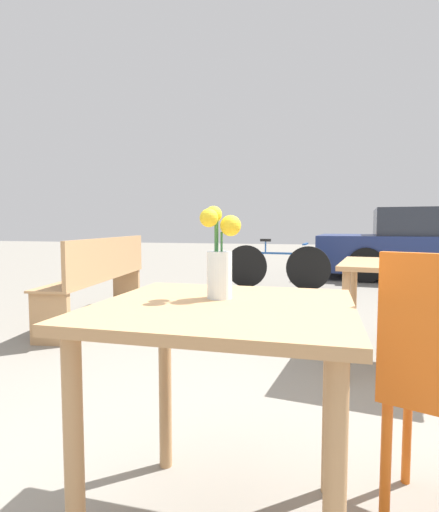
{
  "coord_description": "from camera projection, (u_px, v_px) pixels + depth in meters",
  "views": [
    {
      "loc": [
        0.28,
        -1.14,
        0.97
      ],
      "look_at": [
        -0.03,
        0.08,
        0.87
      ],
      "focal_mm": 28.0,
      "sensor_mm": 36.0,
      "label": 1
    }
  ],
  "objects": [
    {
      "name": "flower_vase",
      "position": [
        219.0,
        259.0,
        1.27
      ],
      "size": [
        0.12,
        0.11,
        0.3
      ],
      "color": "silver",
      "rests_on": "table_front"
    },
    {
      "name": "bicycle",
      "position": [
        277.0,
        266.0,
        6.13
      ],
      "size": [
        1.63,
        0.44,
        0.77
      ],
      "color": "black",
      "rests_on": "ground_plane"
    },
    {
      "name": "table_back",
      "position": [
        404.0,
        279.0,
        2.67
      ],
      "size": [
        0.91,
        0.95,
        0.72
      ],
      "color": "tan",
      "rests_on": "ground_plane"
    },
    {
      "name": "table_front",
      "position": [
        224.0,
        345.0,
        1.2
      ],
      "size": [
        0.76,
        0.72,
        0.74
      ],
      "color": "tan",
      "rests_on": "ground_plane"
    },
    {
      "name": "bench_near",
      "position": [
        103.0,
        275.0,
        4.07
      ],
      "size": [
        0.59,
        1.9,
        0.85
      ],
      "color": "tan",
      "rests_on": "ground_plane"
    }
  ]
}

